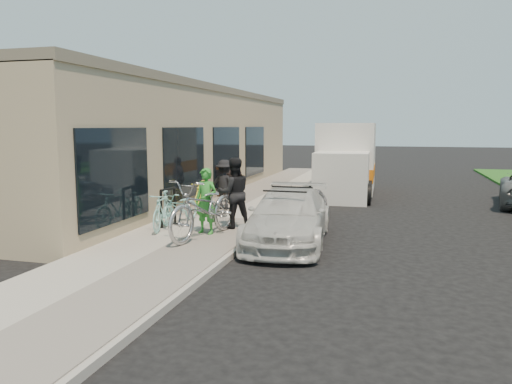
# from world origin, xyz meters

# --- Properties ---
(ground) EXTENTS (120.00, 120.00, 0.00)m
(ground) POSITION_xyz_m (0.00, 0.00, 0.00)
(ground) COLOR black
(ground) RESTS_ON ground
(sidewalk) EXTENTS (3.00, 34.00, 0.15)m
(sidewalk) POSITION_xyz_m (-2.00, 3.00, 0.07)
(sidewalk) COLOR #A19D91
(sidewalk) RESTS_ON ground
(curb) EXTENTS (0.12, 34.00, 0.13)m
(curb) POSITION_xyz_m (-0.45, 3.00, 0.07)
(curb) COLOR #9F9B91
(curb) RESTS_ON ground
(storefront) EXTENTS (3.60, 20.00, 4.22)m
(storefront) POSITION_xyz_m (-5.24, 7.99, 2.12)
(storefront) COLOR tan
(storefront) RESTS_ON ground
(bike_rack) EXTENTS (0.15, 0.70, 1.00)m
(bike_rack) POSITION_xyz_m (-2.87, 1.47, 0.75)
(bike_rack) COLOR black
(bike_rack) RESTS_ON sidewalk
(sandwich_board) EXTENTS (0.77, 0.78, 1.11)m
(sandwich_board) POSITION_xyz_m (-3.32, 7.01, 0.72)
(sandwich_board) COLOR black
(sandwich_board) RESTS_ON sidewalk
(sedan_white) EXTENTS (2.09, 4.46, 1.30)m
(sedan_white) POSITION_xyz_m (0.43, 1.02, 0.63)
(sedan_white) COLOR beige
(sedan_white) RESTS_ON ground
(sedan_silver) EXTENTS (1.35, 2.95, 0.98)m
(sedan_silver) POSITION_xyz_m (0.35, 3.71, 0.49)
(sedan_silver) COLOR #9D9DA2
(sedan_silver) RESTS_ON ground
(moving_truck) EXTENTS (2.30, 5.85, 2.85)m
(moving_truck) POSITION_xyz_m (0.89, 10.09, 1.27)
(moving_truck) COLOR silver
(moving_truck) RESTS_ON ground
(tandem_bike) EXTENTS (1.48, 2.79, 1.40)m
(tandem_bike) POSITION_xyz_m (-1.45, 0.46, 0.85)
(tandem_bike) COLOR #B5B5B7
(tandem_bike) RESTS_ON sidewalk
(woman_rider) EXTENTS (0.65, 0.50, 1.59)m
(woman_rider) POSITION_xyz_m (-1.58, 0.86, 0.95)
(woman_rider) COLOR #2E8B2F
(woman_rider) RESTS_ON sidewalk
(man_standing) EXTENTS (1.10, 1.05, 1.80)m
(man_standing) POSITION_xyz_m (-1.15, 1.70, 1.05)
(man_standing) COLOR black
(man_standing) RESTS_ON sidewalk
(cruiser_bike_a) EXTENTS (0.71, 1.65, 0.96)m
(cruiser_bike_a) POSITION_xyz_m (-2.80, 1.00, 0.63)
(cruiser_bike_a) COLOR #8CD1C9
(cruiser_bike_a) RESTS_ON sidewalk
(cruiser_bike_b) EXTENTS (0.86, 1.69, 0.85)m
(cruiser_bike_b) POSITION_xyz_m (-2.74, 1.91, 0.57)
(cruiser_bike_b) COLOR #8CD1C9
(cruiser_bike_b) RESTS_ON sidewalk
(cruiser_bike_c) EXTENTS (0.65, 1.59, 0.92)m
(cruiser_bike_c) POSITION_xyz_m (-2.91, 3.86, 0.61)
(cruiser_bike_c) COLOR yellow
(cruiser_bike_c) RESTS_ON sidewalk
(bystander_a) EXTENTS (1.08, 0.73, 1.55)m
(bystander_a) POSITION_xyz_m (-2.32, 4.38, 0.93)
(bystander_a) COLOR black
(bystander_a) RESTS_ON sidewalk
(bystander_b) EXTENTS (0.92, 0.89, 1.54)m
(bystander_b) POSITION_xyz_m (-2.47, 5.57, 0.92)
(bystander_b) COLOR brown
(bystander_b) RESTS_ON sidewalk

